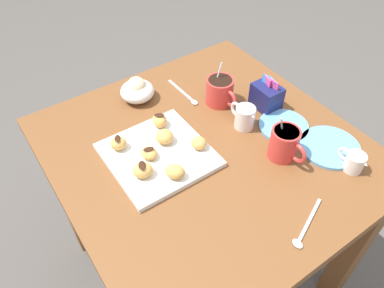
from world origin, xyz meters
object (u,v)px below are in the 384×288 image
cream_pitcher_white (244,116)px  sugar_caddy (266,96)px  beignet_1 (149,153)px  saucer_sky_right (283,126)px  beignet_4 (118,143)px  beignet_3 (175,172)px  pastry_plate_square (158,155)px  beignet_6 (143,170)px  coffee_mug_red_right (285,143)px  coffee_mug_red_left (220,91)px  beignet_2 (198,142)px  saucer_sky_left (330,147)px  beignet_5 (160,120)px  dining_table (206,177)px  beignet_0 (164,137)px  chocolate_sauce_pitcher (354,161)px  ice_cream_bowl (137,90)px

cream_pitcher_white → sugar_caddy: sugar_caddy is taller
cream_pitcher_white → beignet_1: size_ratio=2.12×
saucer_sky_right → beignet_4: (-0.19, -0.46, 0.03)m
beignet_4 → beignet_3: bearing=22.7°
pastry_plate_square → beignet_6: bearing=-57.6°
coffee_mug_red_right → coffee_mug_red_left: bearing=-180.0°
saucer_sky_right → beignet_2: 0.28m
pastry_plate_square → saucer_sky_left: (0.25, 0.43, -0.00)m
pastry_plate_square → beignet_5: bearing=146.5°
cream_pitcher_white → beignet_6: size_ratio=1.93×
dining_table → coffee_mug_red_left: size_ratio=6.50×
beignet_3 → beignet_6: 0.08m
cream_pitcher_white → saucer_sky_left: 0.26m
beignet_0 → beignet_4: (-0.05, -0.12, -0.00)m
dining_table → beignet_0: bearing=-127.5°
chocolate_sauce_pitcher → saucer_sky_right: chocolate_sauce_pitcher is taller
beignet_3 → cream_pitcher_white: bearing=102.0°
ice_cream_bowl → beignet_6: size_ratio=2.06×
beignet_5 → beignet_2: bearing=17.3°
dining_table → beignet_4: size_ratio=19.32×
beignet_5 → coffee_mug_red_left: bearing=90.1°
pastry_plate_square → beignet_1: 0.04m
beignet_6 → sugar_caddy: bearing=95.2°
dining_table → beignet_6: (0.00, -0.21, 0.17)m
sugar_caddy → saucer_sky_right: size_ratio=0.70×
pastry_plate_square → beignet_3: size_ratio=5.12×
coffee_mug_red_left → beignet_1: (0.10, -0.32, -0.02)m
ice_cream_bowl → saucer_sky_left: 0.63m
coffee_mug_red_left → saucer_sky_right: (0.21, 0.09, -0.04)m
pastry_plate_square → beignet_3: bearing=-3.7°
pastry_plate_square → beignet_6: 0.09m
saucer_sky_left → beignet_4: beignet_4 is taller
saucer_sky_right → coffee_mug_red_left: bearing=-157.1°
coffee_mug_red_left → cream_pitcher_white: (0.13, -0.01, -0.01)m
cream_pitcher_white → coffee_mug_red_left: bearing=175.8°
beignet_1 → beignet_6: (0.05, -0.05, 0.00)m
pastry_plate_square → chocolate_sauce_pitcher: (0.34, 0.42, 0.02)m
ice_cream_bowl → saucer_sky_left: (0.52, 0.35, -0.03)m
dining_table → beignet_3: (0.05, -0.14, 0.17)m
coffee_mug_red_right → beignet_5: bearing=-142.0°
pastry_plate_square → coffee_mug_red_right: coffee_mug_red_right is taller
coffee_mug_red_right → saucer_sky_left: 0.15m
sugar_caddy → cream_pitcher_white: bearing=-74.6°
coffee_mug_red_right → dining_table: bearing=-133.8°
ice_cream_bowl → saucer_sky_right: bearing=38.5°
dining_table → cream_pitcher_white: bearing=93.8°
beignet_0 → beignet_2: beignet_0 is taller
beignet_2 → beignet_4: size_ratio=1.00×
sugar_caddy → beignet_3: bearing=-77.0°
beignet_1 → beignet_5: bearing=136.2°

